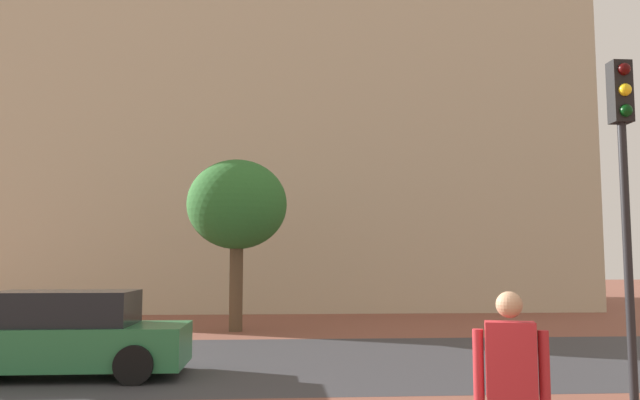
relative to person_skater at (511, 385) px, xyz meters
name	(u,v)px	position (x,y,z in m)	size (l,w,h in m)	color
ground_plane	(302,349)	(-1.31, 9.77, -0.96)	(120.00, 120.00, 0.00)	brown
street_asphalt_strip	(306,360)	(-1.31, 7.99, -0.96)	(120.00, 7.30, 0.00)	#38383D
landmark_building	(264,116)	(-2.53, 26.97, 8.48)	(27.73, 14.85, 32.34)	beige
person_skater	(511,385)	(0.00, 0.00, 0.00)	(0.59, 0.37, 1.73)	#333338
car_green	(64,336)	(-5.62, 6.38, -0.26)	(4.24, 1.93, 1.48)	#287042
traffic_light_pole	(624,163)	(2.99, 3.40, 2.42)	(0.28, 0.34, 4.86)	black
tree_curb_far	(237,206)	(-3.06, 13.66, 2.69)	(2.93, 2.93, 5.01)	brown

